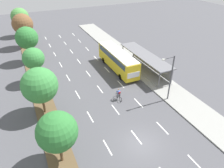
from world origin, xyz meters
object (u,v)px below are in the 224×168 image
Objects in this scene: bus_shelter at (146,61)px; median_tree_fourth at (27,38)px; streetlight at (170,75)px; median_tree_third at (33,58)px; median_tree_farthest at (20,17)px; median_tree_nearest at (57,132)px; median_tree_fifth at (23,24)px; cyclist at (119,95)px; bus at (118,59)px; median_tree_second at (40,85)px.

bus_shelter is 21.65m from median_tree_fourth.
median_tree_fourth is 26.12m from streetlight.
median_tree_farthest reaches higher than median_tree_third.
bus_shelter is 18.22m from median_tree_third.
median_tree_nearest is at bearing -165.21° from streetlight.
median_tree_nearest is 33.43m from median_tree_fifth.
median_tree_nearest is at bearing -90.05° from median_tree_fourth.
median_tree_fifth reaches higher than cyclist.
cyclist is (-3.84, -8.35, -1.28)m from bus.
bus_shelter is 10.11m from cyclist.
median_tree_nearest reaches higher than bus.
median_tree_fifth is at bearing 89.29° from median_tree_second.
bus_shelter is at bearing 14.26° from median_tree_second.
streetlight is at bearing -25.51° from cyclist.
cyclist is 0.27× the size of median_tree_farthest.
median_tree_nearest is at bearing -90.09° from median_tree_fifth.
bus_shelter is at bearing -34.41° from median_tree_fourth.
median_tree_farthest is (0.03, 16.71, 0.03)m from median_tree_fourth.
median_tree_fifth is at bearing 109.90° from cyclist.
median_tree_second reaches higher than median_tree_third.
median_tree_fourth is at bearing 145.59° from bus_shelter.
median_tree_fifth is (0.31, 25.06, 0.95)m from median_tree_second.
bus is at bearing 48.75° from median_tree_nearest.
streetlight is at bearing -103.49° from bus_shelter.
median_tree_second reaches higher than bus_shelter.
median_tree_nearest reaches higher than cyclist.
median_tree_fourth reaches higher than streetlight.
median_tree_fourth is at bearing 117.97° from cyclist.
streetlight is at bearing -67.52° from median_tree_farthest.
cyclist is 12.28m from median_tree_nearest.
median_tree_second is at bearing -152.99° from bus.
cyclist is 36.28m from median_tree_farthest.
median_tree_fifth reaches higher than streetlight.
median_tree_farthest reaches higher than bus.
median_tree_fourth is (0.02, 25.06, 0.78)m from median_tree_nearest.
bus is 1.60× the size of median_tree_fifth.
bus_shelter reaches higher than cyclist.
median_tree_second is at bearing 91.77° from median_tree_nearest.
median_tree_second is at bearing -92.09° from median_tree_third.
median_tree_nearest is at bearing -90.16° from median_tree_third.
median_tree_nearest is 0.87× the size of streetlight.
median_tree_third is at bearing 89.84° from median_tree_nearest.
bus_shelter is 1.12× the size of bus.
median_tree_second reaches higher than bus.
cyclist is at bearing -74.62° from median_tree_farthest.
median_tree_fifth is at bearing 89.78° from median_tree_fourth.
cyclist is 0.28× the size of median_tree_fourth.
bus is at bearing 150.55° from bus_shelter.
median_tree_farthest is at bearing 89.90° from median_tree_fourth.
bus is 22.69m from median_tree_fifth.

